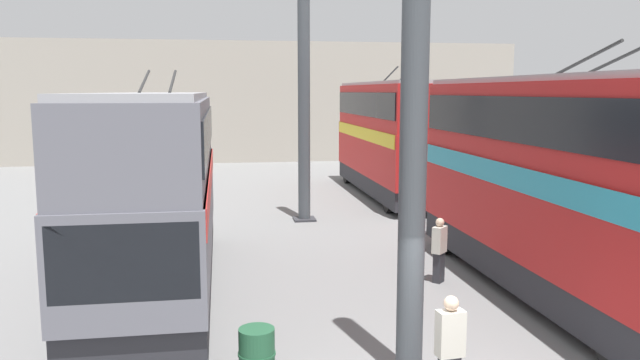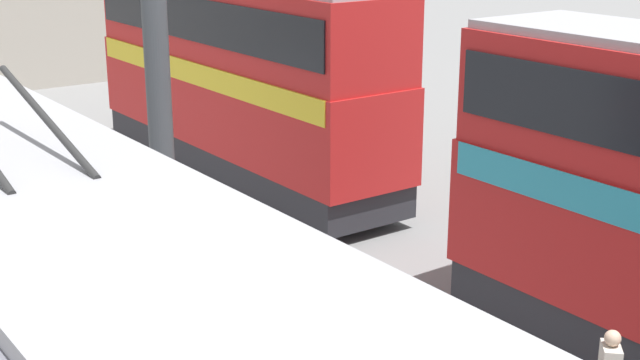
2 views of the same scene
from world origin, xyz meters
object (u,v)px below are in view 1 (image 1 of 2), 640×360
object	(u,v)px
person_by_left_row	(439,249)
oil_drum	(257,353)
bus_left_far	(388,132)
bus_right_near	(157,181)
bus_left_near	(557,173)
person_aisle_foreground	(450,348)

from	to	relation	value
person_by_left_row	oil_drum	bearing A→B (deg)	88.33
bus_left_far	bus_right_near	bearing A→B (deg)	144.52
bus_left_near	bus_left_far	xyz separation A→B (m)	(14.74, 0.00, 0.04)
person_aisle_foreground	person_by_left_row	bearing A→B (deg)	-25.21
bus_left_near	bus_right_near	xyz separation A→B (m)	(1.77, 9.24, -0.21)
bus_left_far	oil_drum	xyz separation A→B (m)	(-17.93, 7.20, -2.56)
person_aisle_foreground	bus_left_far	bearing A→B (deg)	-19.27
person_aisle_foreground	oil_drum	distance (m)	3.26
bus_left_far	oil_drum	world-z (taller)	bus_left_far
bus_left_near	person_aisle_foreground	distance (m)	6.65
bus_right_near	person_by_left_row	world-z (taller)	bus_right_near
person_by_left_row	bus_left_far	bearing A→B (deg)	-54.88
person_by_left_row	person_aisle_foreground	world-z (taller)	person_aisle_foreground
bus_left_far	oil_drum	bearing A→B (deg)	158.11
bus_left_near	bus_right_near	distance (m)	9.41
bus_right_near	oil_drum	size ratio (longest dim) A/B	12.41
bus_right_near	oil_drum	world-z (taller)	bus_right_near
person_by_left_row	oil_drum	distance (m)	6.81
person_aisle_foreground	oil_drum	world-z (taller)	person_aisle_foreground
bus_left_near	oil_drum	world-z (taller)	bus_left_near
bus_left_near	person_by_left_row	distance (m)	3.42
bus_right_near	person_by_left_row	size ratio (longest dim) A/B	6.51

